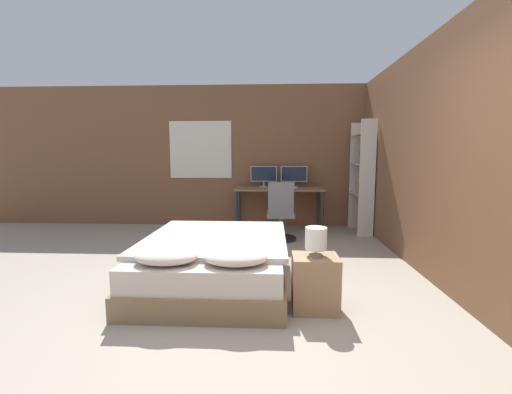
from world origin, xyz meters
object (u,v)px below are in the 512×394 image
object	(u,v)px
nightstand	(315,283)
computer_mouse	(296,188)
office_chair	(281,218)
bookshelf	(363,173)
desk	(279,193)
keyboard	(279,189)
monitor_right	(294,175)
bed	(215,260)
monitor_left	(264,175)
bedside_lamp	(316,239)

from	to	relation	value
nightstand	computer_mouse	distance (m)	3.13
nightstand	office_chair	xyz separation A→B (m)	(-0.25, 2.50, 0.13)
bookshelf	desk	bearing A→B (deg)	173.12
desk	keyboard	distance (m)	0.24
keyboard	bookshelf	distance (m)	1.49
monitor_right	keyboard	distance (m)	0.57
keyboard	bookshelf	world-z (taller)	bookshelf
bed	monitor_right	xyz separation A→B (m)	(1.02, 2.93, 0.76)
nightstand	keyboard	world-z (taller)	keyboard
keyboard	bookshelf	xyz separation A→B (m)	(1.46, 0.05, 0.27)
monitor_right	computer_mouse	size ratio (longest dim) A/B	7.10
monitor_right	bookshelf	xyz separation A→B (m)	(1.18, -0.40, 0.05)
keyboard	computer_mouse	bearing A→B (deg)	0.00
desk	office_chair	distance (m)	0.86
computer_mouse	office_chair	world-z (taller)	office_chair
bed	monitor_left	world-z (taller)	monitor_left
desk	office_chair	bearing A→B (deg)	-88.90
monitor_right	keyboard	size ratio (longest dim) A/B	1.23
monitor_left	computer_mouse	distance (m)	0.76
monitor_right	office_chair	world-z (taller)	monitor_right
bed	nightstand	size ratio (longest dim) A/B	4.00
desk	keyboard	size ratio (longest dim) A/B	4.00
nightstand	bed	bearing A→B (deg)	149.09
bedside_lamp	keyboard	bearing A→B (deg)	95.00
keyboard	office_chair	size ratio (longest dim) A/B	0.42
bed	keyboard	size ratio (longest dim) A/B	4.86
office_chair	bookshelf	size ratio (longest dim) A/B	0.49
nightstand	desk	distance (m)	3.34
nightstand	keyboard	bearing A→B (deg)	95.00
bed	computer_mouse	world-z (taller)	computer_mouse
bedside_lamp	computer_mouse	bearing A→B (deg)	89.56
monitor_right	computer_mouse	bearing A→B (deg)	-89.10
monitor_right	computer_mouse	distance (m)	0.50
computer_mouse	office_chair	distance (m)	0.77
bed	monitor_right	size ratio (longest dim) A/B	3.96
monitor_right	bedside_lamp	bearing A→B (deg)	-90.27
desk	office_chair	size ratio (longest dim) A/B	1.68
keyboard	office_chair	bearing A→B (deg)	-88.48
office_chair	bookshelf	xyz separation A→B (m)	(1.45, 0.63, 0.68)
bookshelf	bedside_lamp	bearing A→B (deg)	-110.91
computer_mouse	bookshelf	size ratio (longest dim) A/B	0.04
bed	nightstand	xyz separation A→B (m)	(1.00, -0.60, -0.00)
monitor_left	keyboard	world-z (taller)	monitor_left
desk	bed	bearing A→B (deg)	-105.13
bedside_lamp	computer_mouse	xyz separation A→B (m)	(0.02, 3.08, 0.15)
keyboard	nightstand	bearing A→B (deg)	-85.00
bedside_lamp	office_chair	distance (m)	2.52
monitor_left	monitor_right	distance (m)	0.57
monitor_left	monitor_right	world-z (taller)	same
keyboard	bookshelf	size ratio (longest dim) A/B	0.21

